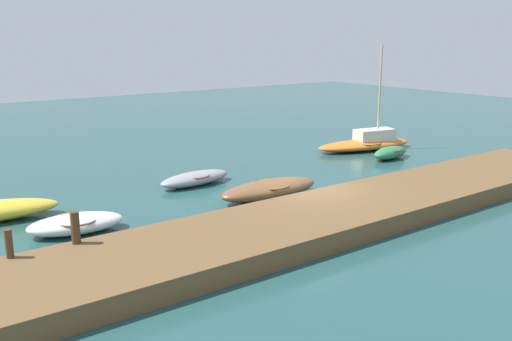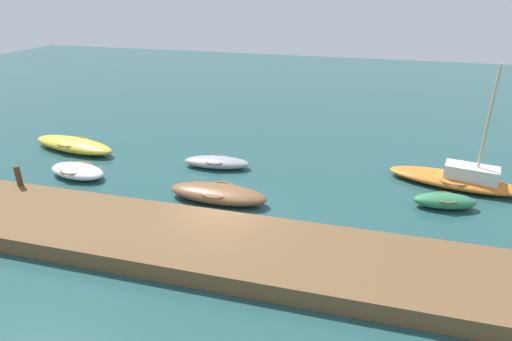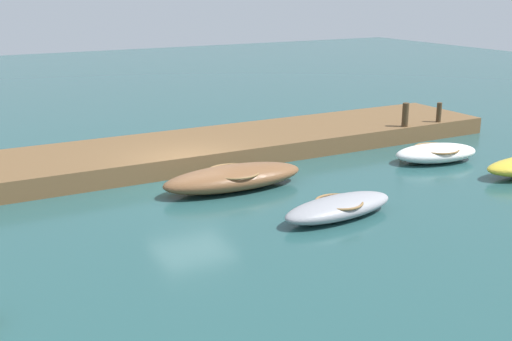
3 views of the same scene
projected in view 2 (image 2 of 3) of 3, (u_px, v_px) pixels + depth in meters
ground_plane at (222, 221)px, 17.65m from camera, size 84.00×84.00×0.00m
dock_platform at (201, 244)px, 15.53m from camera, size 26.38×4.00×0.65m
motorboat_yellow at (74, 145)px, 24.71m from camera, size 5.72×2.58×0.71m
rowboat_grey at (217, 162)px, 22.53m from camera, size 3.57×1.56×0.56m
dinghy_green at (445, 201)px, 18.53m from camera, size 2.72×1.39×0.64m
sailboat_orange at (457, 178)px, 20.42m from camera, size 6.22×3.05×5.81m
rowboat_white at (77, 171)px, 21.45m from camera, size 3.29×2.00×0.61m
rowboat_brown at (218, 193)px, 19.07m from camera, size 4.52×1.68×0.72m
mooring_post_mid_west at (18, 176)px, 18.99m from camera, size 0.25×0.25×0.92m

